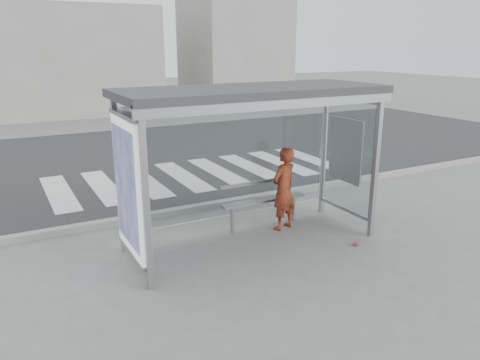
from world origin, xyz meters
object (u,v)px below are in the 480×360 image
person (284,189)px  soda_can (356,244)px  bus_shelter (230,129)px  bench (263,200)px

person → soda_can: size_ratio=12.18×
soda_can → person: bearing=118.8°
bus_shelter → soda_can: 2.87m
bench → soda_can: bench is taller
person → bench: 0.44m
person → soda_can: bearing=101.1°
person → bench: bearing=-64.4°
bench → person: bearing=-46.7°
bench → soda_can: (0.93, -1.49, -0.48)m
person → soda_can: (0.67, -1.22, -0.72)m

